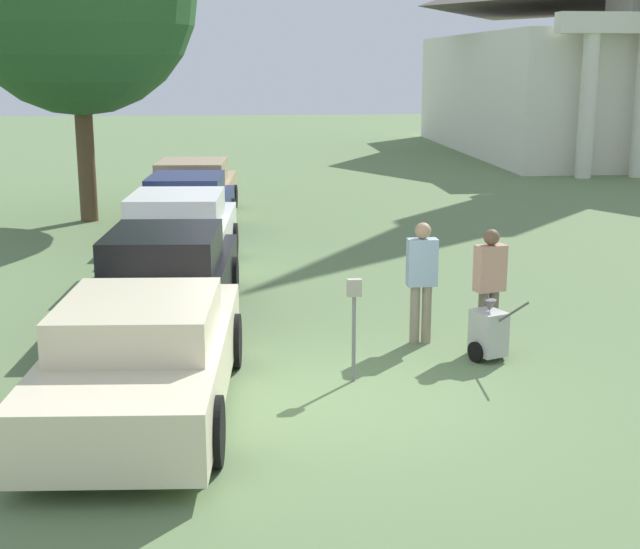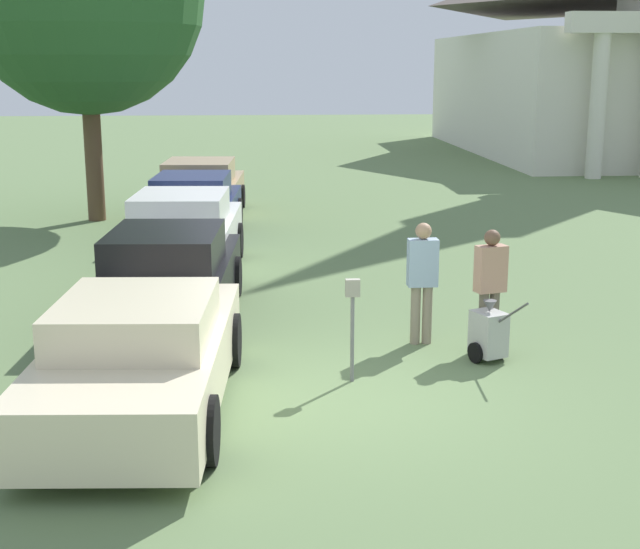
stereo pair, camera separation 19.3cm
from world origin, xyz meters
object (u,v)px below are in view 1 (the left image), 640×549
person_worker (422,275)px  parked_car_black (166,280)px  parked_car_white (178,237)px  person_supervisor (490,281)px  parked_car_tan (193,191)px  church (578,42)px  parked_car_cream (143,357)px  equipment_cart (489,332)px  parking_meter (354,310)px  parked_car_navy (187,210)px

person_worker → parked_car_black: bearing=-21.5°
parked_car_white → person_supervisor: 6.73m
parked_car_tan → church: 23.09m
parked_car_cream → equipment_cart: bearing=21.4°
parking_meter → parked_car_white: bearing=112.6°
parked_car_cream → parked_car_white: bearing=93.8°
parked_car_tan → church: church is taller
parked_car_navy → parking_meter: (2.53, -9.50, 0.23)m
parked_car_navy → person_worker: (3.70, -8.01, 0.31)m
parked_car_tan → equipment_cart: (4.46, -11.94, -0.30)m
parked_car_navy → church: (16.21, 19.01, 4.11)m
parked_car_black → parked_car_navy: bearing=93.8°
parked_car_cream → parking_meter: (2.53, 0.77, 0.27)m
parked_car_tan → person_supervisor: 12.30m
parked_car_white → parked_car_navy: parked_car_white is taller
person_supervisor → equipment_cart: 0.80m
parked_car_navy → person_worker: bearing=-61.4°
parked_car_cream → person_supervisor: person_supervisor is taller
parked_car_tan → person_supervisor: bearing=-64.2°
parked_car_tan → equipment_cart: 12.75m
parked_car_black → parked_car_tan: 9.71m
parked_car_cream → person_worker: person_worker is taller
parked_car_navy → person_supervisor: (4.60, -8.31, 0.27)m
parked_car_black → person_worker: 3.97m
parked_car_white → parked_car_navy: 3.41m
person_supervisor → parked_car_black: bearing=-35.8°
parked_car_tan → parking_meter: size_ratio=3.81×
parked_car_black → person_worker: person_worker is taller
parked_car_white → parked_car_tan: parked_car_white is taller
person_supervisor → parked_car_white: bearing=-62.4°
parked_car_black → church: bearing=61.5°
parking_meter → person_worker: person_worker is taller
person_supervisor → church: church is taller
parked_car_black → person_supervisor: (4.60, -1.70, 0.29)m
parked_car_white → church: size_ratio=0.22×
parked_car_black → equipment_cart: size_ratio=5.12×
parked_car_black → church: size_ratio=0.24×
person_worker → church: bearing=-115.6°
parked_car_tan → equipment_cart: size_ratio=5.08×
parked_car_black → parked_car_tan: parked_car_tan is taller
parking_meter → church: 31.86m
parked_car_cream → church: size_ratio=0.23×
church → person_supervisor: bearing=-113.0°
parked_car_white → parking_meter: (2.53, -6.09, 0.20)m
parked_car_black → person_supervisor: size_ratio=3.00×
person_supervisor → church: size_ratio=0.08×
parked_car_tan → parking_meter: 12.84m
person_worker → church: church is taller
parked_car_navy → parked_car_tan: size_ratio=0.97×
parked_car_white → parked_car_tan: size_ratio=0.96×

